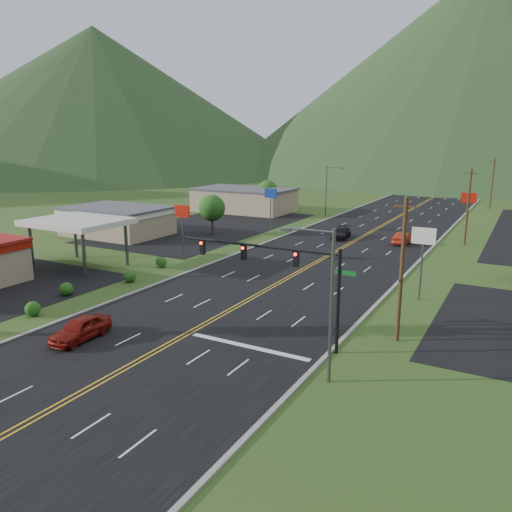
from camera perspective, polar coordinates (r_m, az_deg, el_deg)
The scene contains 24 objects.
ground at distance 29.08m, azimuth -22.47°, elevation -16.01°, with size 500.00×500.00×0.00m, color #234317.
road at distance 29.08m, azimuth -22.47°, elevation -16.01°, with size 20.00×460.00×0.04m, color black.
curb_east at distance 23.02m, azimuth -4.89°, elevation -23.40°, with size 0.30×460.00×0.14m, color gray.
traffic_signal at distance 33.53m, azimuth 3.01°, elevation -1.27°, with size 13.10×0.43×7.00m.
streetlight_east at distance 28.26m, azimuth 8.04°, elevation -4.48°, with size 3.28×0.25×9.00m.
streetlight_west at distance 91.54m, azimuth 8.21°, elevation 7.76°, with size 3.28×0.25×9.00m.
gas_canopy at distance 57.28m, azimuth -19.72°, elevation 3.58°, with size 10.00×8.00×5.30m.
building_west_mid at distance 75.72m, azimuth -15.60°, elevation 4.06°, with size 14.40×10.40×4.10m.
building_west_far at distance 97.07m, azimuth -1.36°, elevation 6.46°, with size 18.40×11.40×4.50m.
pole_sign_west_a at distance 57.62m, azimuth -8.43°, elevation 4.45°, with size 2.00×0.18×6.40m.
pole_sign_west_b at distance 76.12m, azimuth 1.68°, elevation 6.70°, with size 2.00×0.18×6.40m.
pole_sign_east_a at distance 44.74m, azimuth 18.56°, elevation 1.37°, with size 2.00×0.18×6.40m.
pole_sign_east_b at distance 76.11m, azimuth 23.10°, elevation 5.65°, with size 2.00×0.18×6.40m.
tree_west_a at distance 73.31m, azimuth -5.05°, elevation 5.48°, with size 3.84×3.84×5.82m.
tree_west_b at distance 98.93m, azimuth 1.33°, elevation 7.54°, with size 3.84×3.84×5.82m.
utility_pole_a at distance 35.05m, azimuth 16.31°, elevation -1.50°, with size 1.60×0.28×10.00m.
utility_pole_b at distance 71.11m, azimuth 23.06°, elevation 5.25°, with size 1.60×0.28×10.00m.
utility_pole_c at distance 110.79m, azimuth 25.39°, elevation 7.53°, with size 1.60×0.28×10.00m.
utility_pole_d at distance 150.64m, azimuth 26.49°, elevation 8.61°, with size 1.60×0.28×10.00m.
mountain_n at distance 237.88m, azimuth 25.20°, elevation 19.01°, with size 220.00×220.00×85.00m, color #1B3317.
mountain_nw at distance 235.94m, azimuth -17.72°, elevation 16.60°, with size 190.00×190.00×60.00m, color #1B3317.
car_red_near at distance 37.18m, azimuth -19.44°, elevation -7.87°, with size 1.91×4.75×1.62m, color maroon.
car_dark_mid at distance 71.36m, azimuth 9.69°, elevation 2.58°, with size 2.11×5.19×1.51m, color black.
car_red_far at distance 69.46m, azimuth 16.58°, elevation 1.94°, with size 1.63×4.66×1.54m, color #9E2111.
Camera 1 is at (20.62, -15.23, 13.72)m, focal length 35.00 mm.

